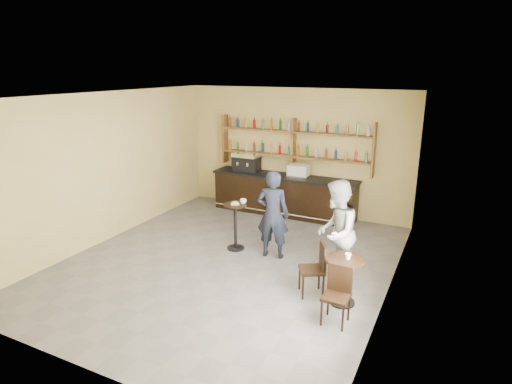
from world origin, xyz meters
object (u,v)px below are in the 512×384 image
at_px(cafe_table, 343,281).
at_px(chair_south, 336,297).
at_px(pedestal_table, 235,227).
at_px(chair_west, 312,269).
at_px(man_main, 273,215).
at_px(espresso_machine, 246,162).
at_px(pastry_case, 299,171).
at_px(bar_counter, 284,195).
at_px(patron_second, 336,232).

bearing_deg(cafe_table, chair_south, -85.24).
relative_size(pedestal_table, chair_west, 1.08).
distance_m(man_main, chair_south, 2.55).
distance_m(espresso_machine, cafe_table, 5.24).
bearing_deg(chair_south, pastry_case, 118.15).
bearing_deg(man_main, chair_west, 128.65).
height_order(bar_counter, chair_south, bar_counter).
bearing_deg(chair_west, cafe_table, 55.14).
bearing_deg(cafe_table, bar_counter, 124.78).
relative_size(pastry_case, chair_south, 0.60).
relative_size(pedestal_table, chair_south, 1.12).
bearing_deg(pastry_case, patron_second, -53.09).
relative_size(bar_counter, espresso_machine, 5.60).
height_order(espresso_machine, pedestal_table, espresso_machine).
bearing_deg(espresso_machine, pedestal_table, -71.93).
relative_size(bar_counter, pedestal_table, 3.87).
bearing_deg(pastry_case, bar_counter, -174.16).
height_order(pedestal_table, patron_second, patron_second).
relative_size(bar_counter, patron_second, 2.04).
relative_size(espresso_machine, cafe_table, 0.87).
bearing_deg(espresso_machine, pastry_case, -4.27).
bearing_deg(patron_second, chair_south, 12.55).
height_order(pastry_case, chair_west, pastry_case).
bearing_deg(bar_counter, espresso_machine, 180.00).
height_order(espresso_machine, man_main, man_main).
height_order(bar_counter, chair_west, bar_counter).
xyz_separation_m(espresso_machine, pedestal_table, (1.04, -2.52, -0.78)).
distance_m(espresso_machine, man_main, 3.17).
distance_m(espresso_machine, pastry_case, 1.48).
distance_m(chair_south, patron_second, 1.41).
bearing_deg(pastry_case, man_main, -75.08).
bearing_deg(pastry_case, pedestal_table, -94.15).
xyz_separation_m(bar_counter, espresso_machine, (-1.09, 0.00, 0.76)).
height_order(pedestal_table, chair_west, pedestal_table).
height_order(pastry_case, man_main, man_main).
distance_m(bar_counter, patron_second, 3.75).
bearing_deg(patron_second, pedestal_table, -106.72).
xyz_separation_m(man_main, cafe_table, (1.75, -1.15, -0.50)).
bearing_deg(chair_west, pedestal_table, -147.80).
bearing_deg(espresso_machine, patron_second, -46.67).
relative_size(cafe_table, patron_second, 0.42).
relative_size(espresso_machine, chair_south, 0.78).
bearing_deg(pedestal_table, bar_counter, 88.91).
relative_size(pastry_case, man_main, 0.29).
relative_size(chair_west, patron_second, 0.49).
xyz_separation_m(bar_counter, pastry_case, (0.40, 0.00, 0.67)).
xyz_separation_m(pastry_case, chair_south, (2.20, -4.27, -0.75)).
xyz_separation_m(espresso_machine, cafe_table, (3.63, -3.67, -0.88)).
xyz_separation_m(bar_counter, pedestal_table, (-0.05, -2.52, -0.02)).
bearing_deg(chair_south, man_main, 136.69).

